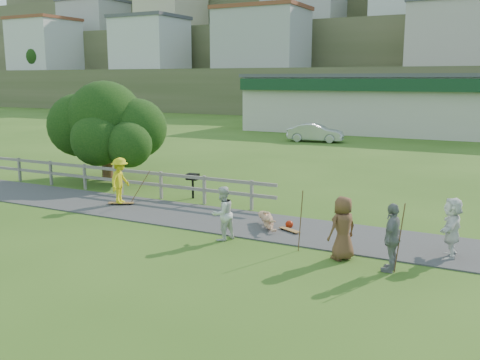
% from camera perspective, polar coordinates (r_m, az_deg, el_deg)
% --- Properties ---
extents(ground, '(260.00, 260.00, 0.00)m').
position_cam_1_polar(ground, '(17.77, -9.32, -4.74)').
color(ground, '#315418').
rests_on(ground, ground).
extents(path, '(34.00, 3.00, 0.04)m').
position_cam_1_polar(path, '(18.95, -6.62, -3.63)').
color(path, '#3B3B3E').
rests_on(path, ground).
extents(fence, '(15.05, 0.10, 1.10)m').
position_cam_1_polar(fence, '(22.96, -13.74, 0.47)').
color(fence, slate).
rests_on(fence, ground).
extents(strip_mall, '(32.50, 10.75, 5.10)m').
position_cam_1_polar(strip_mall, '(49.08, 20.11, 7.65)').
color(strip_mall, beige).
rests_on(strip_mall, ground).
extents(hillside, '(220.00, 67.00, 47.50)m').
position_cam_1_polar(hillside, '(105.95, 22.46, 15.26)').
color(hillside, '#495230').
rests_on(hillside, ground).
extents(skater_rider, '(0.83, 1.21, 1.72)m').
position_cam_1_polar(skater_rider, '(20.47, -12.66, -0.33)').
color(skater_rider, '#D2C913').
rests_on(skater_rider, ground).
extents(skater_fallen, '(1.46, 1.23, 0.57)m').
position_cam_1_polar(skater_fallen, '(17.06, 2.97, -4.28)').
color(skater_fallen, tan).
rests_on(skater_fallen, ground).
extents(spectator_a, '(0.82, 0.93, 1.61)m').
position_cam_1_polar(spectator_a, '(15.75, -1.88, -3.58)').
color(spectator_a, silver).
rests_on(spectator_a, ground).
extents(spectator_b, '(0.50, 1.04, 1.73)m').
position_cam_1_polar(spectator_b, '(13.73, 15.92, -5.91)').
color(spectator_b, gray).
rests_on(spectator_b, ground).
extents(spectator_c, '(0.91, 0.99, 1.70)m').
position_cam_1_polar(spectator_c, '(14.32, 10.90, -5.06)').
color(spectator_c, brown).
rests_on(spectator_c, ground).
extents(spectator_d, '(0.54, 1.55, 1.65)m').
position_cam_1_polar(spectator_d, '(15.25, 21.66, -4.76)').
color(spectator_d, white).
rests_on(spectator_d, ground).
extents(car_silver, '(4.34, 2.08, 1.37)m').
position_cam_1_polar(car_silver, '(40.77, 8.05, 5.02)').
color(car_silver, '#B4B6BC').
rests_on(car_silver, ground).
extents(tree, '(5.64, 5.64, 4.24)m').
position_cam_1_polar(tree, '(25.75, -14.11, 4.68)').
color(tree, black).
rests_on(tree, ground).
extents(bbq, '(0.48, 0.38, 1.00)m').
position_cam_1_polar(bbq, '(21.33, -5.05, -0.65)').
color(bbq, black).
rests_on(bbq, ground).
extents(longboard_rider, '(0.96, 0.65, 0.11)m').
position_cam_1_polar(longboard_rider, '(20.64, -12.56, -2.52)').
color(longboard_rider, olive).
rests_on(longboard_rider, ground).
extents(longboard_fallen, '(0.80, 0.52, 0.09)m').
position_cam_1_polar(longboard_fallen, '(16.73, 5.33, -5.46)').
color(longboard_fallen, olive).
rests_on(longboard_fallen, ground).
extents(helmet, '(0.25, 0.25, 0.25)m').
position_cam_1_polar(helmet, '(17.18, 5.28, -4.74)').
color(helmet, '#9D2008').
rests_on(helmet, ground).
extents(pole_rider, '(0.03, 0.03, 1.67)m').
position_cam_1_polar(pole_rider, '(20.41, -10.64, -0.36)').
color(pole_rider, brown).
rests_on(pole_rider, ground).
extents(pole_spec_left, '(0.03, 0.03, 1.73)m').
position_cam_1_polar(pole_spec_left, '(14.79, 6.47, -4.36)').
color(pole_spec_left, brown).
rests_on(pole_spec_left, ground).
extents(pole_spec_right, '(0.03, 0.03, 1.78)m').
position_cam_1_polar(pole_spec_right, '(13.64, 16.66, -5.96)').
color(pole_spec_right, brown).
rests_on(pole_spec_right, ground).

